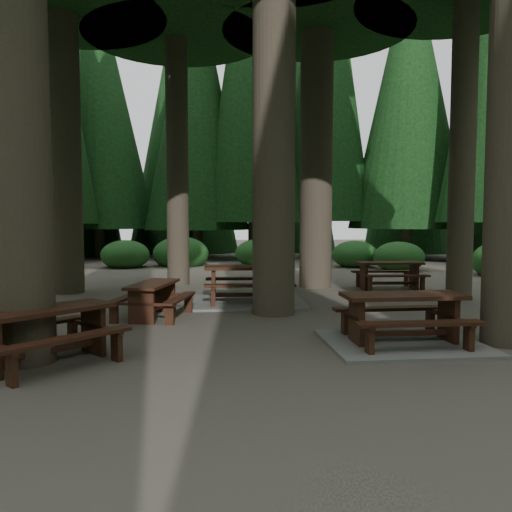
{
  "coord_description": "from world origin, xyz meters",
  "views": [
    {
      "loc": [
        -0.22,
        -9.63,
        1.85
      ],
      "look_at": [
        0.51,
        1.04,
        1.1
      ],
      "focal_mm": 35.0,
      "sensor_mm": 36.0,
      "label": 1
    }
  ],
  "objects": [
    {
      "name": "picnic_table_a",
      "position": [
        2.46,
        -2.45,
        0.26
      ],
      "size": [
        2.35,
        1.97,
        0.77
      ],
      "rotation": [
        0.0,
        0.0,
        0.04
      ],
      "color": "gray",
      "rests_on": "ground"
    },
    {
      "name": "ground",
      "position": [
        0.0,
        0.0,
        0.0
      ],
      "size": [
        80.0,
        80.0,
        0.0
      ],
      "primitive_type": "plane",
      "color": "#585147",
      "rests_on": "ground"
    },
    {
      "name": "picnic_table_c",
      "position": [
        0.36,
        1.5,
        0.3
      ],
      "size": [
        2.5,
        2.07,
        0.84
      ],
      "rotation": [
        0.0,
        0.0,
        0.0
      ],
      "color": "gray",
      "rests_on": "ground"
    },
    {
      "name": "picnic_table_b",
      "position": [
        -1.54,
        -0.07,
        0.45
      ],
      "size": [
        1.54,
        1.78,
        0.67
      ],
      "rotation": [
        0.0,
        0.0,
        1.37
      ],
      "color": "#371D10",
      "rests_on": "ground"
    },
    {
      "name": "picnic_table_e",
      "position": [
        -2.5,
        -3.13,
        0.49
      ],
      "size": [
        2.16,
        2.17,
        0.73
      ],
      "rotation": [
        0.0,
        0.0,
        0.79
      ],
      "color": "#371D10",
      "rests_on": "ground"
    },
    {
      "name": "picnic_table_d",
      "position": [
        4.29,
        3.51,
        0.5
      ],
      "size": [
        1.74,
        1.41,
        0.75
      ],
      "rotation": [
        0.0,
        0.0,
        -0.0
      ],
      "color": "#371D10",
      "rests_on": "ground"
    },
    {
      "name": "shrub_ring",
      "position": [
        0.7,
        0.75,
        0.4
      ],
      "size": [
        23.86,
        24.64,
        1.49
      ],
      "color": "#1E5920",
      "rests_on": "ground"
    }
  ]
}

